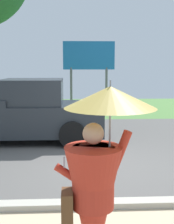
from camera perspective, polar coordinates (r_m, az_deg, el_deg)
ground_plane at (r=9.76m, az=0.40°, el=-4.92°), size 40.00×22.00×0.20m
monk_pedestrian at (r=3.17m, az=1.84°, el=-13.33°), size 1.04×0.93×2.13m
pickup_truck at (r=9.31m, az=-13.17°, el=-0.05°), size 5.20×2.28×1.88m
roadside_billboard at (r=15.15m, az=0.36°, el=9.87°), size 2.60×0.12×3.50m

